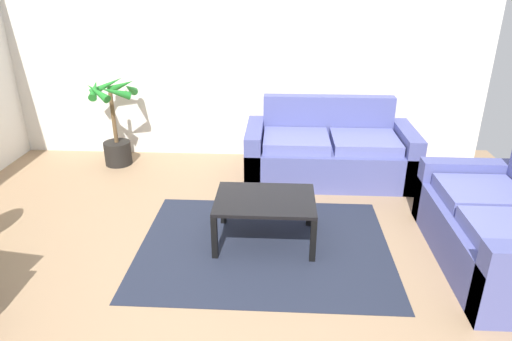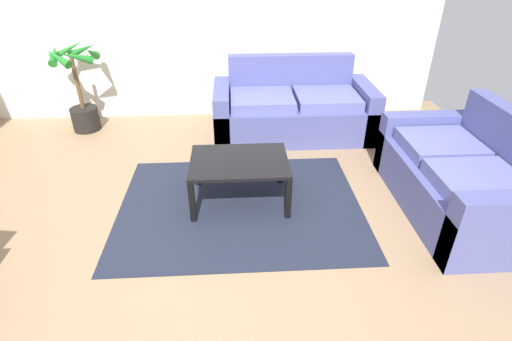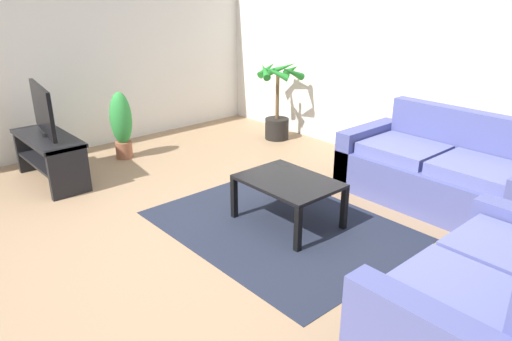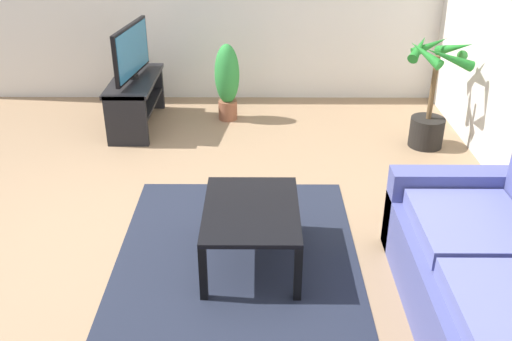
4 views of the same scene
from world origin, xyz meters
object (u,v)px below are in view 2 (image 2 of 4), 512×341
Objects in this scene: potted_palm at (80,92)px; couch_loveseat at (461,180)px; coffee_table at (239,165)px; couch_main at (293,111)px.

couch_loveseat is at bearing -26.85° from potted_palm.
couch_loveseat is at bearing -7.02° from coffee_table.
couch_main is 2.19× the size of coffee_table.
couch_loveseat is 1.88× the size of coffee_table.
couch_loveseat is 1.96m from coffee_table.
couch_loveseat reaches higher than coffee_table.
couch_main is 2.09m from couch_loveseat.
couch_main is 2.63m from potted_palm.
potted_palm is (-2.61, 0.27, 0.20)m from couch_main.
couch_loveseat is at bearing -53.25° from couch_main.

